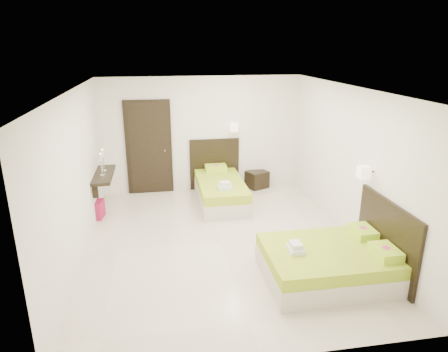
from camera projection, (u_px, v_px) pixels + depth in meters
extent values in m
plane|color=beige|center=(221.00, 242.00, 6.90)|extent=(5.50, 5.50, 0.00)
cube|color=beige|center=(221.00, 196.00, 8.57)|extent=(0.96, 1.91, 0.31)
cube|color=#85A61A|center=(221.00, 185.00, 8.50)|extent=(0.95, 1.89, 0.19)
cube|color=black|center=(214.00, 164.00, 9.30)|extent=(1.15, 0.05, 1.19)
cube|color=#B4DE28|center=(216.00, 168.00, 9.12)|extent=(0.48, 0.33, 0.13)
cylinder|color=#D63283|center=(216.00, 165.00, 9.10)|extent=(0.11, 0.11, 0.00)
cube|color=silver|center=(225.00, 187.00, 7.96)|extent=(0.29, 0.21, 0.08)
cube|color=silver|center=(225.00, 184.00, 7.94)|extent=(0.22, 0.16, 0.08)
cube|color=beige|center=(234.00, 127.00, 8.95)|extent=(0.17, 0.17, 0.19)
cylinder|color=#2D2116|center=(233.00, 127.00, 9.03)|extent=(0.03, 0.16, 0.03)
cube|color=beige|center=(327.00, 269.00, 5.80)|extent=(1.82, 1.36, 0.29)
cube|color=#85A61A|center=(328.00, 255.00, 5.72)|extent=(1.80, 1.35, 0.18)
cube|color=black|center=(386.00, 238.00, 5.80)|extent=(0.05, 1.54, 1.14)
cube|color=#B4DE28|center=(385.00, 252.00, 5.48)|extent=(0.31, 0.45, 0.13)
cylinder|color=#D63283|center=(386.00, 248.00, 5.46)|extent=(0.11, 0.11, 0.00)
cube|color=#B4DE28|center=(363.00, 232.00, 6.08)|extent=(0.31, 0.45, 0.13)
cylinder|color=#D63283|center=(363.00, 228.00, 6.06)|extent=(0.11, 0.11, 0.00)
cube|color=silver|center=(296.00, 250.00, 5.60)|extent=(0.20, 0.27, 0.07)
cube|color=silver|center=(296.00, 245.00, 5.58)|extent=(0.15, 0.20, 0.07)
cube|color=beige|center=(364.00, 172.00, 6.05)|extent=(0.16, 0.16, 0.18)
cylinder|color=#2D2116|center=(369.00, 172.00, 6.06)|extent=(0.16, 0.03, 0.03)
cube|color=black|center=(257.00, 179.00, 9.48)|extent=(0.57, 0.55, 0.40)
cube|color=maroon|center=(94.00, 209.00, 7.82)|extent=(0.39, 0.39, 0.35)
cube|color=black|center=(149.00, 148.00, 8.92)|extent=(1.02, 0.06, 2.14)
cube|color=black|center=(149.00, 148.00, 8.88)|extent=(0.88, 0.04, 2.06)
cylinder|color=silver|center=(165.00, 150.00, 8.92)|extent=(0.03, 0.10, 0.03)
cube|color=black|center=(104.00, 175.00, 7.81)|extent=(0.35, 1.20, 0.06)
cube|color=black|center=(95.00, 190.00, 7.42)|extent=(0.10, 0.04, 0.30)
cube|color=black|center=(101.00, 175.00, 8.26)|extent=(0.10, 0.04, 0.30)
cylinder|color=silver|center=(103.00, 175.00, 7.66)|extent=(0.10, 0.10, 0.02)
cylinder|color=silver|center=(102.00, 169.00, 7.62)|extent=(0.02, 0.02, 0.22)
cone|color=silver|center=(101.00, 163.00, 7.58)|extent=(0.07, 0.07, 0.04)
cylinder|color=white|center=(101.00, 158.00, 7.55)|extent=(0.02, 0.02, 0.15)
sphere|color=#FFB23F|center=(100.00, 154.00, 7.52)|extent=(0.02, 0.02, 0.02)
cylinder|color=silver|center=(104.00, 171.00, 7.94)|extent=(0.10, 0.10, 0.02)
cylinder|color=silver|center=(104.00, 165.00, 7.90)|extent=(0.02, 0.02, 0.22)
cone|color=silver|center=(103.00, 159.00, 7.86)|extent=(0.07, 0.07, 0.04)
cylinder|color=white|center=(103.00, 154.00, 7.83)|extent=(0.02, 0.02, 0.15)
sphere|color=#FFB23F|center=(102.00, 150.00, 7.81)|extent=(0.02, 0.02, 0.02)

